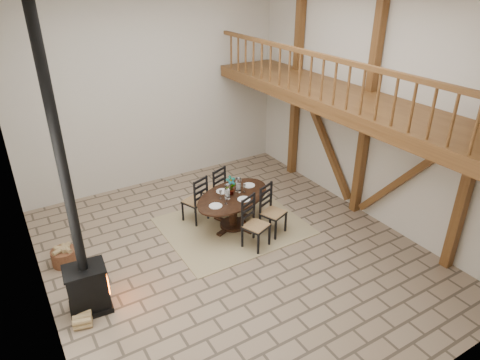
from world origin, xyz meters
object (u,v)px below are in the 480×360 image
dining_table (233,209)px  log_stack (83,320)px  log_basket (64,256)px  wood_stove (81,256)px

dining_table → log_stack: size_ratio=6.58×
log_basket → log_stack: (-0.08, -1.83, -0.07)m
wood_stove → log_stack: (-0.20, -0.28, -1.02)m
log_basket → log_stack: bearing=-92.4°
log_basket → log_stack: log_basket is taller
wood_stove → log_stack: size_ratio=13.66×
dining_table → wood_stove: wood_stove is taller
wood_stove → log_basket: (-0.13, 1.55, -0.95)m
log_stack → wood_stove: bearing=54.3°
wood_stove → dining_table: bearing=21.7°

